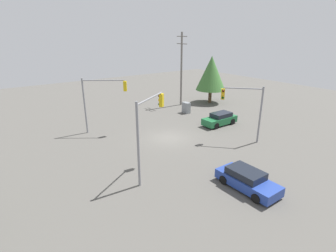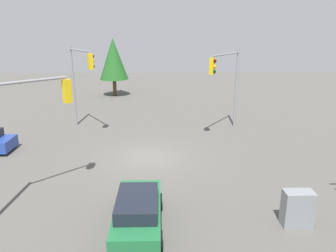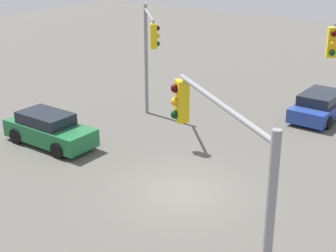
{
  "view_description": "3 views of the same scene",
  "coord_description": "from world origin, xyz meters",
  "px_view_note": "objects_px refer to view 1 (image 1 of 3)",
  "views": [
    {
      "loc": [
        -20.58,
        15.11,
        10.42
      ],
      "look_at": [
        -1.17,
        1.0,
        1.87
      ],
      "focal_mm": 28.0,
      "sensor_mm": 36.0,
      "label": 1
    },
    {
      "loc": [
        0.67,
        -18.48,
        7.46
      ],
      "look_at": [
        1.12,
        -0.66,
        2.16
      ],
      "focal_mm": 35.0,
      "sensor_mm": 36.0,
      "label": 2
    },
    {
      "loc": [
        13.95,
        9.58,
        9.09
      ],
      "look_at": [
        -0.7,
        -1.15,
        2.14
      ],
      "focal_mm": 55.0,
      "sensor_mm": 36.0,
      "label": 3
    }
  ],
  "objects_px": {
    "traffic_signal_aux": "(244,104)",
    "electrical_cabinet": "(186,108)",
    "sedan_green": "(220,119)",
    "traffic_signal_main": "(101,95)",
    "traffic_signal_cross": "(148,122)",
    "sedan_blue": "(247,180)"
  },
  "relations": [
    {
      "from": "traffic_signal_aux",
      "to": "electrical_cabinet",
      "type": "height_order",
      "value": "traffic_signal_aux"
    },
    {
      "from": "sedan_green",
      "to": "electrical_cabinet",
      "type": "height_order",
      "value": "sedan_green"
    },
    {
      "from": "traffic_signal_main",
      "to": "electrical_cabinet",
      "type": "bearing_deg",
      "value": 36.87
    },
    {
      "from": "traffic_signal_cross",
      "to": "traffic_signal_aux",
      "type": "bearing_deg",
      "value": -31.1
    },
    {
      "from": "sedan_green",
      "to": "traffic_signal_aux",
      "type": "distance_m",
      "value": 6.1
    },
    {
      "from": "traffic_signal_cross",
      "to": "traffic_signal_aux",
      "type": "height_order",
      "value": "traffic_signal_cross"
    },
    {
      "from": "sedan_blue",
      "to": "traffic_signal_cross",
      "type": "bearing_deg",
      "value": -51.36
    },
    {
      "from": "traffic_signal_main",
      "to": "traffic_signal_aux",
      "type": "height_order",
      "value": "traffic_signal_main"
    },
    {
      "from": "traffic_signal_aux",
      "to": "electrical_cabinet",
      "type": "relative_size",
      "value": 3.86
    },
    {
      "from": "traffic_signal_cross",
      "to": "sedan_blue",
      "type": "bearing_deg",
      "value": -83.41
    },
    {
      "from": "sedan_green",
      "to": "traffic_signal_main",
      "type": "distance_m",
      "value": 13.96
    },
    {
      "from": "sedan_green",
      "to": "traffic_signal_main",
      "type": "height_order",
      "value": "traffic_signal_main"
    },
    {
      "from": "traffic_signal_aux",
      "to": "traffic_signal_cross",
      "type": "bearing_deg",
      "value": 47.17
    },
    {
      "from": "sedan_green",
      "to": "traffic_signal_cross",
      "type": "relative_size",
      "value": 0.7
    },
    {
      "from": "traffic_signal_main",
      "to": "sedan_blue",
      "type": "bearing_deg",
      "value": -42.63
    },
    {
      "from": "traffic_signal_main",
      "to": "traffic_signal_aux",
      "type": "bearing_deg",
      "value": -11.12
    },
    {
      "from": "sedan_blue",
      "to": "traffic_signal_main",
      "type": "distance_m",
      "value": 17.17
    },
    {
      "from": "traffic_signal_main",
      "to": "electrical_cabinet",
      "type": "height_order",
      "value": "traffic_signal_main"
    },
    {
      "from": "electrical_cabinet",
      "to": "sedan_blue",
      "type": "bearing_deg",
      "value": 153.35
    },
    {
      "from": "sedan_blue",
      "to": "traffic_signal_cross",
      "type": "relative_size",
      "value": 0.72
    },
    {
      "from": "sedan_green",
      "to": "electrical_cabinet",
      "type": "distance_m",
      "value": 6.21
    },
    {
      "from": "sedan_blue",
      "to": "traffic_signal_cross",
      "type": "height_order",
      "value": "traffic_signal_cross"
    }
  ]
}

